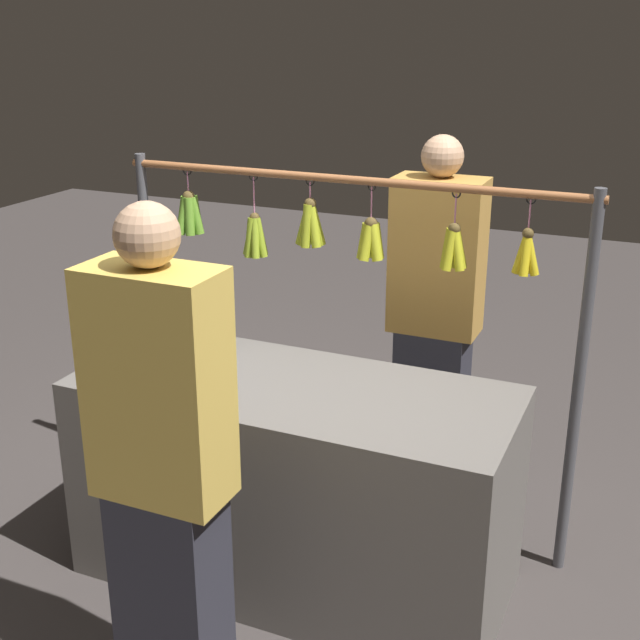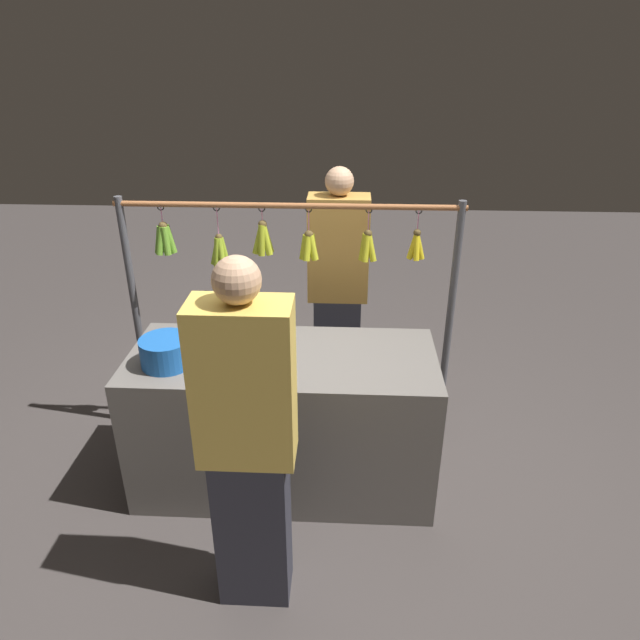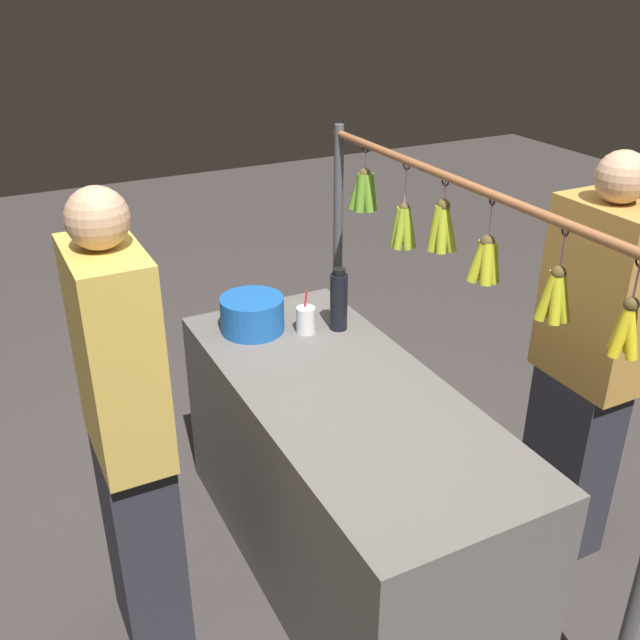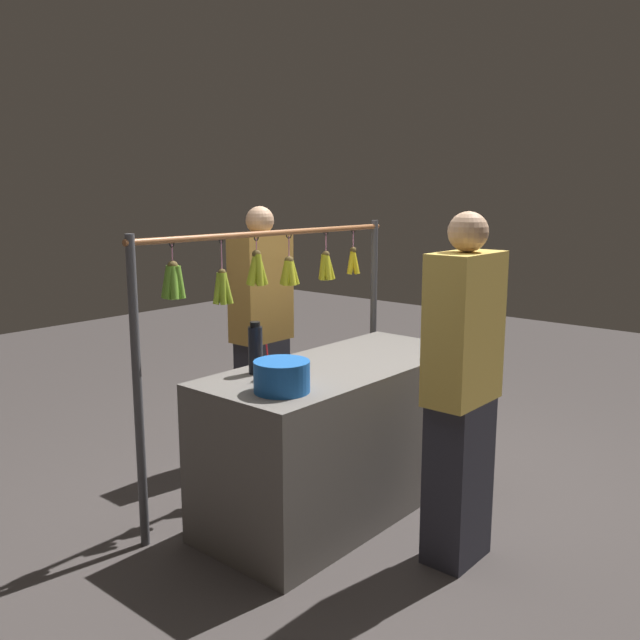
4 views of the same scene
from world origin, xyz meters
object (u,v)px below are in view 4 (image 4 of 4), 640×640
object	(u,v)px
drink_cup	(270,368)
vendor_person	(262,335)
blue_bucket	(282,376)
water_bottle	(255,349)
customer_person	(461,395)

from	to	relation	value
drink_cup	vendor_person	distance (m)	1.09
blue_bucket	water_bottle	bearing A→B (deg)	-114.36
blue_bucket	drink_cup	distance (m)	0.22
water_bottle	drink_cup	distance (m)	0.15
water_bottle	blue_bucket	bearing A→B (deg)	65.64
blue_bucket	customer_person	xyz separation A→B (m)	(-0.52, 0.63, -0.08)
drink_cup	customer_person	size ratio (longest dim) A/B	0.11
drink_cup	customer_person	world-z (taller)	customer_person
blue_bucket	drink_cup	world-z (taller)	drink_cup
drink_cup	customer_person	bearing A→B (deg)	116.30
water_bottle	drink_cup	xyz separation A→B (m)	(0.03, 0.13, -0.07)
water_bottle	drink_cup	bearing A→B (deg)	76.18
vendor_person	customer_person	distance (m)	1.65
water_bottle	blue_bucket	world-z (taller)	water_bottle
water_bottle	customer_person	world-z (taller)	customer_person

